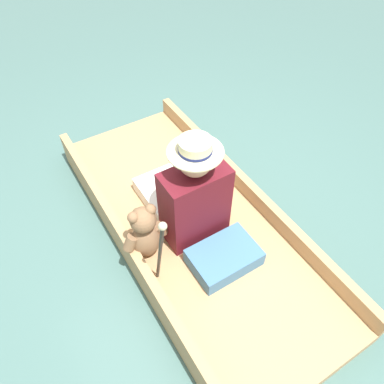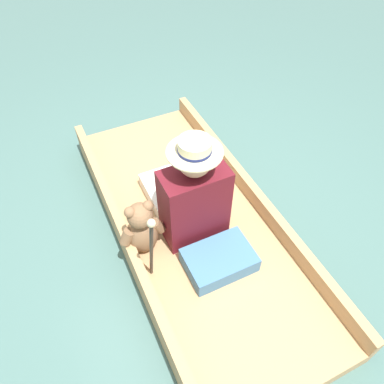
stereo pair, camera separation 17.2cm
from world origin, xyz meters
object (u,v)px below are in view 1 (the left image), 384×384
object	(u,v)px
seated_person	(188,196)
wine_glass	(211,172)
teddy_bear	(145,233)
walking_cane	(160,249)

from	to	relation	value
seated_person	wine_glass	size ratio (longest dim) A/B	7.83
teddy_bear	wine_glass	world-z (taller)	teddy_bear
teddy_bear	wine_glass	distance (m)	0.82
teddy_bear	seated_person	bearing A→B (deg)	9.99
seated_person	wine_glass	bearing A→B (deg)	27.56
teddy_bear	walking_cane	xyz separation A→B (m)	(-0.03, -0.28, 0.22)
wine_glass	teddy_bear	bearing A→B (deg)	-154.39
wine_glass	walking_cane	xyz separation A→B (m)	(-0.76, -0.63, 0.35)
teddy_bear	walking_cane	distance (m)	0.36
teddy_bear	walking_cane	world-z (taller)	walking_cane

